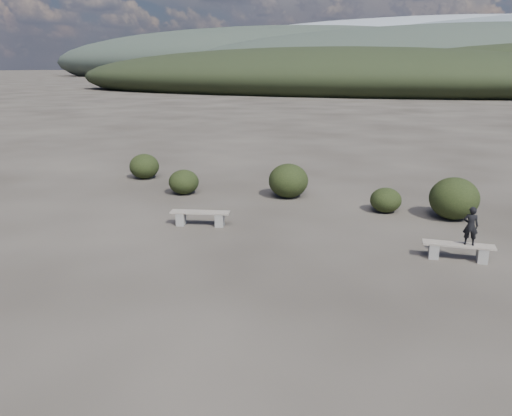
% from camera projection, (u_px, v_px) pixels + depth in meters
% --- Properties ---
extents(ground, '(1200.00, 1200.00, 0.00)m').
position_uv_depth(ground, '(226.00, 300.00, 10.96)').
color(ground, '#2C2722').
rests_on(ground, ground).
extents(bench_left, '(1.92, 0.95, 0.47)m').
position_uv_depth(bench_left, '(200.00, 217.00, 16.00)').
color(bench_left, slate).
rests_on(bench_left, ground).
extents(bench_right, '(1.84, 0.61, 0.45)m').
position_uv_depth(bench_right, '(458.00, 250.00, 13.15)').
color(bench_right, slate).
rests_on(bench_right, ground).
extents(seated_person, '(0.40, 0.28, 1.03)m').
position_uv_depth(seated_person, '(471.00, 226.00, 12.90)').
color(seated_person, black).
rests_on(seated_person, bench_right).
extents(shrub_a, '(1.20, 1.20, 0.98)m').
position_uv_depth(shrub_a, '(184.00, 182.00, 19.95)').
color(shrub_a, black).
rests_on(shrub_a, ground).
extents(shrub_b, '(1.54, 1.54, 1.32)m').
position_uv_depth(shrub_b, '(288.00, 181.00, 19.41)').
color(shrub_b, black).
rests_on(shrub_b, ground).
extents(shrub_c, '(1.09, 1.09, 0.87)m').
position_uv_depth(shrub_c, '(386.00, 200.00, 17.46)').
color(shrub_c, black).
rests_on(shrub_c, ground).
extents(shrub_d, '(1.61, 1.61, 1.41)m').
position_uv_depth(shrub_d, '(454.00, 198.00, 16.62)').
color(shrub_d, black).
rests_on(shrub_d, ground).
extents(shrub_f, '(1.33, 1.33, 1.13)m').
position_uv_depth(shrub_f, '(144.00, 166.00, 22.71)').
color(shrub_f, black).
rests_on(shrub_f, ground).
extents(mountain_ridges, '(500.00, 400.00, 56.00)m').
position_uv_depth(mountain_ridges, '(455.00, 57.00, 311.21)').
color(mountain_ridges, black).
rests_on(mountain_ridges, ground).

